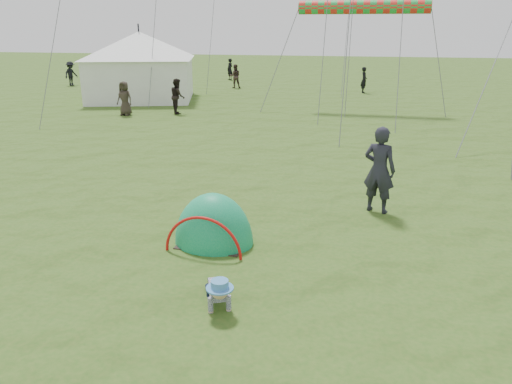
% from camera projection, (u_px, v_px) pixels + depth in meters
% --- Properties ---
extents(ground, '(140.00, 140.00, 0.00)m').
position_uv_depth(ground, '(280.00, 342.00, 6.61)').
color(ground, '#2D5419').
extents(crawling_toddler, '(0.76, 0.87, 0.56)m').
position_uv_depth(crawling_toddler, '(218.00, 290.00, 7.36)').
color(crawling_toddler, black).
rests_on(crawling_toddler, ground).
extents(popup_tent, '(1.61, 1.36, 1.99)m').
position_uv_depth(popup_tent, '(214.00, 243.00, 9.66)').
color(popup_tent, '#038754').
rests_on(popup_tent, ground).
extents(standing_adult, '(0.82, 0.67, 1.95)m').
position_uv_depth(standing_adult, '(379.00, 170.00, 11.01)').
color(standing_adult, '#20202A').
rests_on(standing_adult, ground).
extents(event_marquee, '(7.31, 7.31, 4.03)m').
position_uv_depth(event_marquee, '(141.00, 63.00, 28.32)').
color(event_marquee, white).
rests_on(event_marquee, ground).
extents(crowd_person_1, '(0.93, 1.01, 1.66)m').
position_uv_depth(crowd_person_1, '(178.00, 96.00, 23.90)').
color(crowd_person_1, black).
rests_on(crowd_person_1, ground).
extents(crowd_person_3, '(1.19, 0.86, 1.66)m').
position_uv_depth(crowd_person_3, '(104.00, 75.00, 34.57)').
color(crowd_person_3, '#282632').
rests_on(crowd_person_3, ground).
extents(crowd_person_4, '(0.82, 0.58, 1.58)m').
position_uv_depth(crowd_person_4, '(125.00, 98.00, 23.40)').
color(crowd_person_4, '#312922').
rests_on(crowd_person_4, ground).
extents(crowd_person_6, '(0.50, 0.65, 1.60)m').
position_uv_depth(crowd_person_6, '(364.00, 80.00, 31.47)').
color(crowd_person_6, black).
rests_on(crowd_person_6, ground).
extents(crowd_person_7, '(0.93, 0.83, 1.58)m').
position_uv_depth(crowd_person_7, '(235.00, 76.00, 34.07)').
color(crowd_person_7, '#372825').
rests_on(crowd_person_7, ground).
extents(crowd_person_8, '(1.07, 0.49, 1.79)m').
position_uv_depth(crowd_person_8, '(123.00, 76.00, 33.24)').
color(crowd_person_8, '#1F3037').
rests_on(crowd_person_8, ground).
extents(crowd_person_9, '(0.85, 1.19, 1.67)m').
position_uv_depth(crowd_person_9, '(71.00, 74.00, 35.48)').
color(crowd_person_9, black).
rests_on(crowd_person_9, ground).
extents(crowd_person_12, '(0.71, 0.70, 1.65)m').
position_uv_depth(crowd_person_12, '(230.00, 69.00, 39.25)').
color(crowd_person_12, black).
rests_on(crowd_person_12, ground).
extents(rainbow_tube_kite, '(6.22, 0.64, 0.64)m').
position_uv_depth(rainbow_tube_kite, '(363.00, 7.00, 23.90)').
color(rainbow_tube_kite, red).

